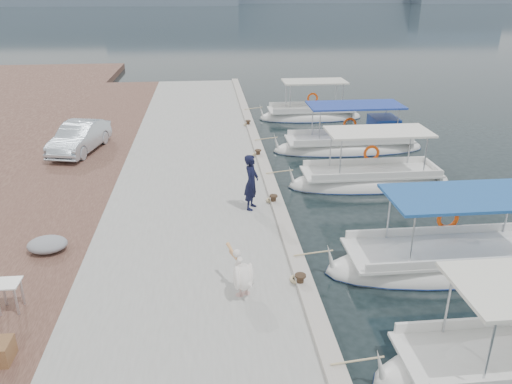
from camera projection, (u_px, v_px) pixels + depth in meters
ground at (290, 237)px, 15.84m from camera, size 400.00×400.00×0.00m
concrete_quay at (197, 177)px, 20.05m from camera, size 6.00×40.00×0.50m
quay_curb at (265, 167)px, 20.19m from camera, size 0.44×40.00×0.12m
cobblestone_strip at (69, 182)px, 19.59m from camera, size 4.00×40.00×0.50m
fishing_caique_b at (451, 264)px, 14.12m from camera, size 7.27×2.33×2.83m
fishing_caique_c at (370, 182)px, 19.90m from camera, size 6.61×2.08×2.83m
fishing_caique_d at (351, 146)px, 24.02m from camera, size 7.32×2.20×2.83m
fishing_caique_e at (310, 116)px, 29.62m from camera, size 6.12×2.13×2.83m
mooring_bollards at (273, 199)px, 16.91m from camera, size 0.28×20.28×0.33m
pelican at (243, 275)px, 11.87m from camera, size 0.72×1.36×1.06m
fisherman at (251, 182)px, 16.32m from camera, size 0.67×0.80×1.87m
parked_car at (79, 137)px, 22.04m from camera, size 2.21×4.17×1.31m
tarp_bundle at (47, 244)px, 13.96m from camera, size 1.10×0.90×0.40m
folding_table at (9, 291)px, 11.30m from camera, size 0.55×0.55×0.73m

